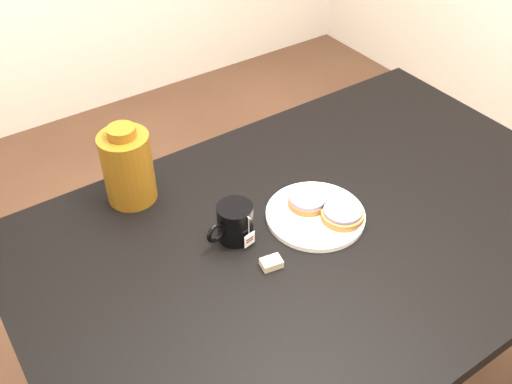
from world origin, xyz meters
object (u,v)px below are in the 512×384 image
table (320,249)px  teabag_pouch (271,263)px  bagel_package (128,167)px  plate (315,214)px  mug (234,222)px  bagel_back (308,200)px  bagel_front (342,214)px

table → teabag_pouch: (-0.17, -0.04, 0.09)m
teabag_pouch → bagel_package: 0.42m
plate → mug: 0.20m
plate → bagel_back: bagel_back is taller
plate → bagel_back: size_ratio=1.87×
mug → teabag_pouch: 0.13m
plate → bagel_package: bagel_package is taller
mug → teabag_pouch: size_ratio=2.86×
teabag_pouch → plate: bearing=20.9°
mug → teabag_pouch: bearing=-91.4°
mug → bagel_package: 0.30m
table → bagel_back: 0.13m
teabag_pouch → bagel_package: bearing=111.4°
bagel_back → bagel_front: same height
table → bagel_package: (-0.32, 0.34, 0.18)m
bagel_front → teabag_pouch: bagel_front is taller
bagel_back → mug: size_ratio=0.98×
bagel_front → bagel_package: bearing=135.5°
bagel_back → bagel_front: 0.09m
plate → mug: (-0.19, 0.05, 0.04)m
bagel_back → teabag_pouch: 0.21m
teabag_pouch → mug: bearing=98.3°
mug → teabag_pouch: (0.02, -0.12, -0.04)m
table → bagel_package: bagel_package is taller
plate → teabag_pouch: size_ratio=5.23×
plate → bagel_package: bearing=136.1°
table → plate: bearing=86.3°
bagel_back → bagel_front: size_ratio=0.97×
bagel_back → mug: (-0.20, 0.02, 0.02)m
bagel_back → bagel_front: (0.04, -0.08, -0.00)m
plate → bagel_package: (-0.33, 0.31, 0.09)m
plate → bagel_front: bearing=-48.9°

